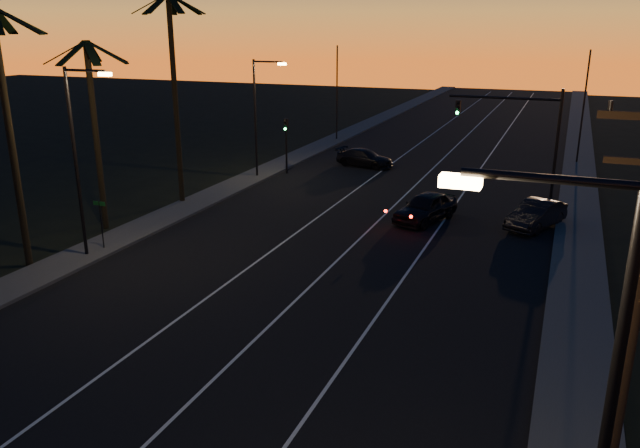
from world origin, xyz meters
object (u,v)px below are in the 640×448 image
at_px(cross_car, 365,158).
at_px(right_car, 536,215).
at_px(utility_pole, 632,322).
at_px(signal_mast, 520,122).
at_px(lead_car, 425,207).

bearing_deg(cross_car, right_car, -40.46).
distance_m(utility_pole, right_car, 23.49).
bearing_deg(utility_pole, right_car, 96.59).
height_order(signal_mast, cross_car, signal_mast).
xyz_separation_m(lead_car, right_car, (5.98, 1.04, -0.06)).
height_order(utility_pole, cross_car, utility_pole).
bearing_deg(cross_car, utility_pole, -64.68).
height_order(utility_pole, lead_car, utility_pole).
distance_m(lead_car, right_car, 6.07).
bearing_deg(lead_car, utility_pole, -68.47).
bearing_deg(signal_mast, right_car, -75.64).
relative_size(lead_car, cross_car, 1.13).
height_order(lead_car, cross_car, lead_car).
bearing_deg(cross_car, signal_mast, -21.15).
height_order(right_car, cross_car, right_car).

